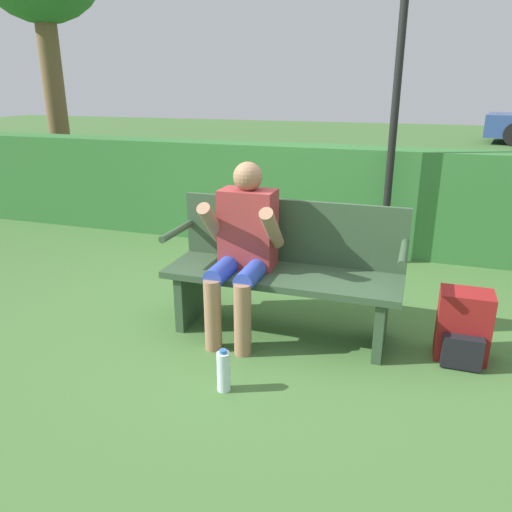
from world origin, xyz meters
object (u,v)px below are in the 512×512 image
object	(u,v)px
park_bench	(285,269)
backpack	(463,328)
signpost	(398,81)
person_seated	(243,243)
water_bottle	(224,371)

from	to	relation	value
park_bench	backpack	distance (m)	1.18
park_bench	signpost	xyz separation A→B (m)	(0.54, 1.61, 1.22)
park_bench	person_seated	bearing A→B (deg)	-155.20
person_seated	backpack	distance (m)	1.48
backpack	signpost	world-z (taller)	signpost
person_seated	signpost	world-z (taller)	signpost
backpack	water_bottle	xyz separation A→B (m)	(-1.28, -0.79, -0.09)
backpack	signpost	xyz separation A→B (m)	(-0.62, 1.65, 1.45)
water_bottle	signpost	distance (m)	2.96
water_bottle	signpost	world-z (taller)	signpost
backpack	park_bench	bearing A→B (deg)	177.97
park_bench	signpost	bearing A→B (deg)	71.46
person_seated	signpost	distance (m)	2.16
backpack	water_bottle	size ratio (longest dim) A/B	1.74
person_seated	backpack	size ratio (longest dim) A/B	2.62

